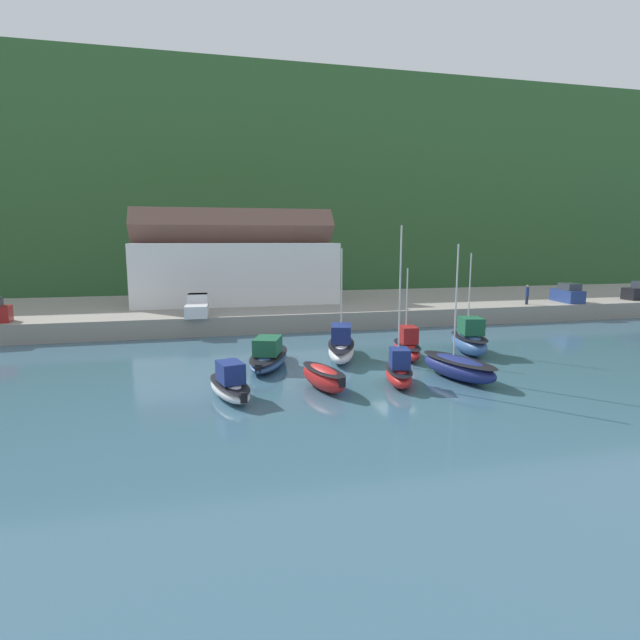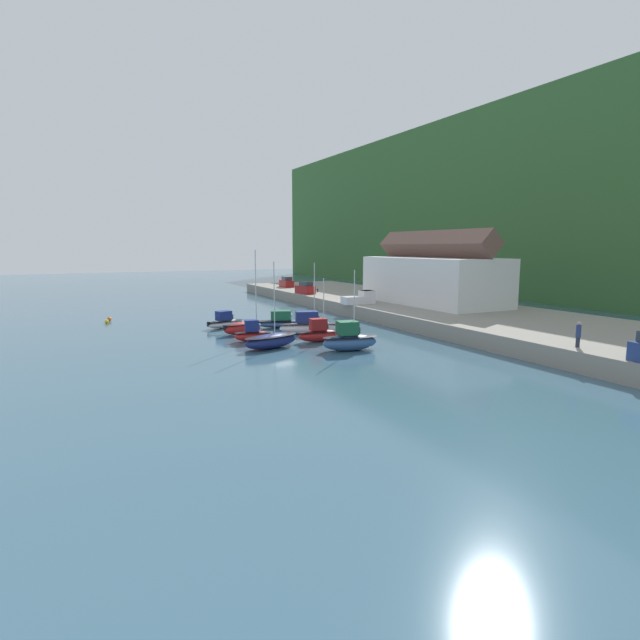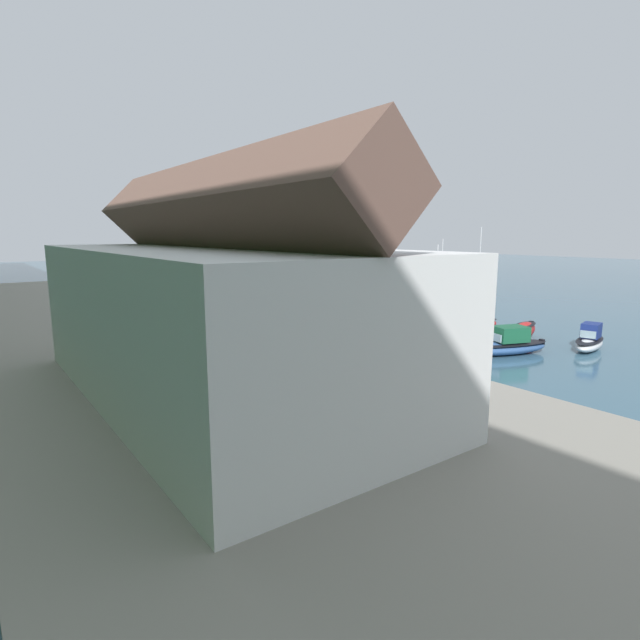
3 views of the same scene
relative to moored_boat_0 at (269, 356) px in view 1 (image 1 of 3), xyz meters
name	(u,v)px [view 1 (image 1 of 3)]	position (x,y,z in m)	size (l,w,h in m)	color
ground_plane	(395,372)	(8.09, -3.37, -0.75)	(320.00, 320.00, 0.00)	#385B70
hillside_backdrop	(256,195)	(8.09, 79.94, 17.83)	(240.00, 59.04, 37.17)	#386633
quay_promenade	(312,308)	(8.09, 22.62, 0.13)	(116.21, 21.14, 1.76)	gray
harbor_clubhouse	(236,268)	(-0.53, 23.87, 4.87)	(22.44, 10.31, 10.56)	white
moored_boat_0	(269,356)	(0.00, 0.00, 0.00)	(4.49, 7.40, 2.13)	#33568E
moored_boat_1	(341,346)	(5.55, 1.00, 0.22)	(3.90, 7.45, 8.19)	silver
moored_boat_2	(407,347)	(10.36, -0.06, 0.16)	(2.20, 5.11, 6.72)	red
moored_boat_3	(469,340)	(15.76, 0.42, 0.33)	(3.12, 5.84, 7.79)	#33568E
moored_boat_4	(230,385)	(-3.05, -6.47, -0.01)	(2.90, 5.34, 2.12)	silver
moored_boat_5	(323,377)	(2.43, -6.19, 0.01)	(2.58, 4.79, 1.44)	red
moored_boat_6	(399,371)	(7.13, -6.34, 0.12)	(2.43, 4.37, 9.64)	red
moored_boat_7	(458,367)	(11.33, -5.96, 0.04)	(3.70, 6.48, 8.54)	navy
parked_car_3	(568,294)	(36.18, 14.49, 1.92)	(2.33, 4.40, 2.16)	navy
pickup_truck_0	(197,306)	(-4.84, 14.27, 1.83)	(2.22, 4.83, 1.90)	silver
person_on_quay	(527,294)	(30.32, 13.70, 2.11)	(0.40, 0.40, 2.14)	#232838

